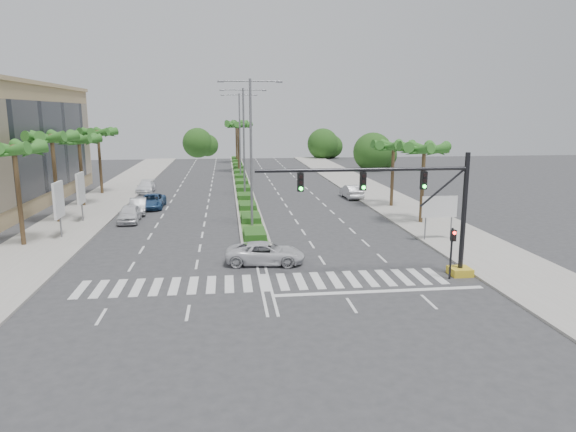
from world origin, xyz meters
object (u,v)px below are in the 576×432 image
object	(u,v)px
car_parked_c	(152,201)
car_crossing	(265,253)
car_parked_d	(146,187)
car_right	(351,191)
car_parked_b	(138,206)
car_parked_a	(129,214)

from	to	relation	value
car_parked_c	car_crossing	size ratio (longest dim) A/B	1.01
car_parked_d	car_right	world-z (taller)	car_right
car_right	car_parked_b	bearing A→B (deg)	12.74
car_parked_a	car_right	distance (m)	24.51
car_parked_a	car_parked_d	distance (m)	17.22
car_parked_a	car_parked_b	distance (m)	3.91
car_parked_c	car_crossing	world-z (taller)	car_parked_c
car_parked_d	car_crossing	world-z (taller)	car_crossing
car_parked_a	car_parked_c	xyz separation A→B (m)	(1.03, 6.58, -0.05)
car_right	car_parked_d	bearing A→B (deg)	-19.70
car_right	car_crossing	bearing A→B (deg)	61.49
car_parked_a	car_parked_c	distance (m)	6.66
car_parked_a	car_right	bearing A→B (deg)	21.99
car_parked_b	car_parked_a	bearing A→B (deg)	-96.78
car_parked_a	car_parked_d	size ratio (longest dim) A/B	0.93
car_crossing	car_parked_c	bearing A→B (deg)	32.48
car_parked_d	car_parked_b	bearing A→B (deg)	-84.50
car_parked_b	car_parked_c	distance (m)	2.82
car_crossing	car_right	xyz separation A→B (m)	(11.48, 24.13, 0.06)
car_crossing	car_right	distance (m)	26.72
car_parked_b	car_parked_d	xyz separation A→B (m)	(-1.23, 13.28, -0.03)
car_parked_d	car_crossing	bearing A→B (deg)	-68.82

